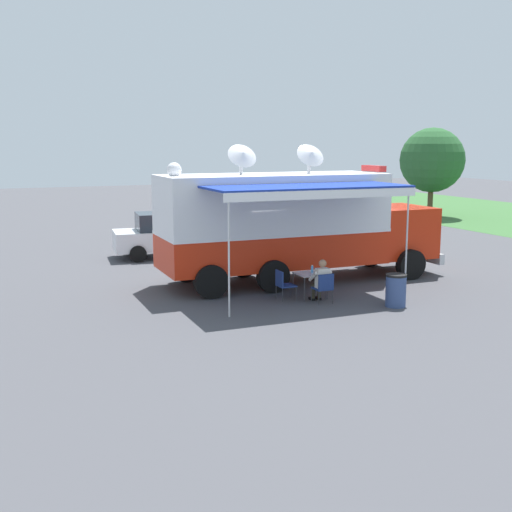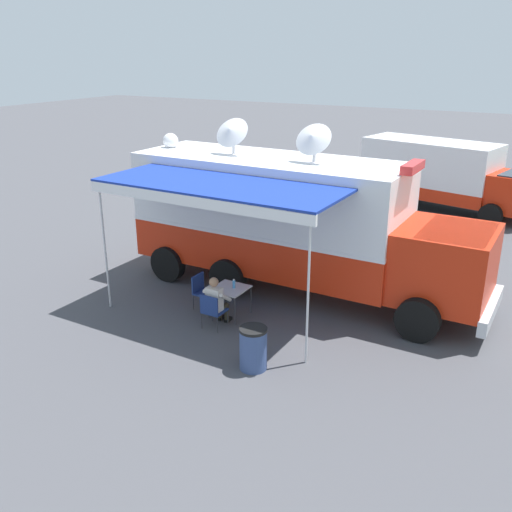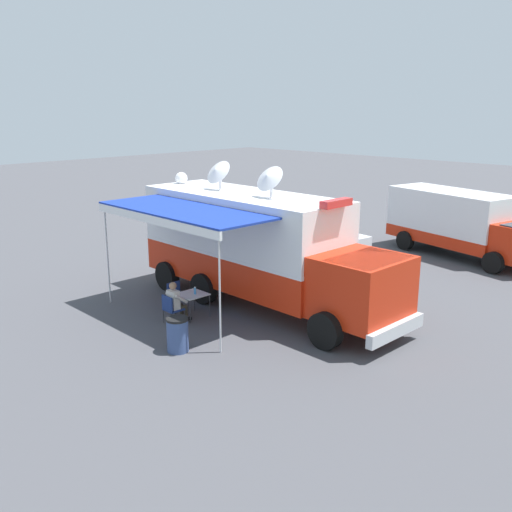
{
  "view_description": "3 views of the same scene",
  "coord_description": "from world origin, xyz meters",
  "px_view_note": "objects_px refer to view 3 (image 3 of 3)",
  "views": [
    {
      "loc": [
        18.41,
        -8.75,
        4.47
      ],
      "look_at": [
        0.59,
        -0.85,
        1.04
      ],
      "focal_mm": 45.22,
      "sensor_mm": 36.0,
      "label": 1
    },
    {
      "loc": [
        12.95,
        6.7,
        6.14
      ],
      "look_at": [
        1.45,
        0.4,
        1.33
      ],
      "focal_mm": 39.76,
      "sensor_mm": 36.0,
      "label": 2
    },
    {
      "loc": [
        12.58,
        12.95,
        6.18
      ],
      "look_at": [
        0.18,
        0.75,
        1.62
      ],
      "focal_mm": 40.44,
      "sensor_mm": 36.0,
      "label": 3
    }
  ],
  "objects_px": {
    "command_truck": "(259,245)",
    "support_truck": "(460,224)",
    "water_bottle": "(195,291)",
    "folding_table": "(192,296)",
    "folding_chair_at_table": "(171,307)",
    "trash_bin": "(178,335)",
    "seated_responder": "(176,301)",
    "folding_chair_beside_table": "(176,294)",
    "car_behind_truck": "(318,235)"
  },
  "relations": [
    {
      "from": "command_truck",
      "to": "support_truck",
      "type": "height_order",
      "value": "command_truck"
    },
    {
      "from": "water_bottle",
      "to": "support_truck",
      "type": "height_order",
      "value": "support_truck"
    },
    {
      "from": "folding_table",
      "to": "water_bottle",
      "type": "distance_m",
      "value": 0.19
    },
    {
      "from": "folding_chair_beside_table",
      "to": "car_behind_truck",
      "type": "xyz_separation_m",
      "value": [
        -8.32,
        -1.02,
        0.37
      ]
    },
    {
      "from": "folding_chair_beside_table",
      "to": "trash_bin",
      "type": "bearing_deg",
      "value": 52.87
    },
    {
      "from": "folding_chair_beside_table",
      "to": "seated_responder",
      "type": "xyz_separation_m",
      "value": [
        0.66,
        0.86,
        0.14
      ]
    },
    {
      "from": "folding_table",
      "to": "folding_chair_beside_table",
      "type": "height_order",
      "value": "folding_chair_beside_table"
    },
    {
      "from": "command_truck",
      "to": "support_truck",
      "type": "xyz_separation_m",
      "value": [
        -10.27,
        1.72,
        -0.56
      ]
    },
    {
      "from": "folding_table",
      "to": "support_truck",
      "type": "xyz_separation_m",
      "value": [
        -12.49,
        2.34,
        0.71
      ]
    },
    {
      "from": "trash_bin",
      "to": "car_behind_truck",
      "type": "height_order",
      "value": "car_behind_truck"
    },
    {
      "from": "folding_chair_beside_table",
      "to": "car_behind_truck",
      "type": "bearing_deg",
      "value": -172.99
    },
    {
      "from": "water_bottle",
      "to": "folding_chair_beside_table",
      "type": "height_order",
      "value": "water_bottle"
    },
    {
      "from": "water_bottle",
      "to": "seated_responder",
      "type": "distance_m",
      "value": 0.69
    },
    {
      "from": "folding_chair_beside_table",
      "to": "folding_chair_at_table",
      "type": "bearing_deg",
      "value": 45.02
    },
    {
      "from": "folding_chair_at_table",
      "to": "folding_chair_beside_table",
      "type": "xyz_separation_m",
      "value": [
        -0.85,
        -0.85,
        0.0
      ]
    },
    {
      "from": "seated_responder",
      "to": "folding_chair_at_table",
      "type": "bearing_deg",
      "value": -1.31
    },
    {
      "from": "folding_chair_at_table",
      "to": "seated_responder",
      "type": "distance_m",
      "value": 0.23
    },
    {
      "from": "folding_chair_at_table",
      "to": "trash_bin",
      "type": "bearing_deg",
      "value": 57.65
    },
    {
      "from": "folding_chair_at_table",
      "to": "folding_chair_beside_table",
      "type": "relative_size",
      "value": 1.0
    },
    {
      "from": "water_bottle",
      "to": "folding_table",
      "type": "bearing_deg",
      "value": -61.88
    },
    {
      "from": "command_truck",
      "to": "folding_chair_beside_table",
      "type": "bearing_deg",
      "value": -34.06
    },
    {
      "from": "seated_responder",
      "to": "car_behind_truck",
      "type": "distance_m",
      "value": 9.18
    },
    {
      "from": "folding_chair_beside_table",
      "to": "trash_bin",
      "type": "xyz_separation_m",
      "value": [
        1.91,
        2.52,
        -0.06
      ]
    },
    {
      "from": "folding_chair_at_table",
      "to": "command_truck",
      "type": "bearing_deg",
      "value": 168.49
    },
    {
      "from": "folding_table",
      "to": "car_behind_truck",
      "type": "bearing_deg",
      "value": -167.39
    },
    {
      "from": "command_truck",
      "to": "support_truck",
      "type": "distance_m",
      "value": 10.42
    },
    {
      "from": "seated_responder",
      "to": "trash_bin",
      "type": "xyz_separation_m",
      "value": [
        1.25,
        1.67,
        -0.2
      ]
    },
    {
      "from": "support_truck",
      "to": "water_bottle",
      "type": "bearing_deg",
      "value": -10.24
    },
    {
      "from": "water_bottle",
      "to": "support_truck",
      "type": "distance_m",
      "value": 12.66
    },
    {
      "from": "command_truck",
      "to": "folding_table",
      "type": "bearing_deg",
      "value": -15.54
    },
    {
      "from": "water_bottle",
      "to": "trash_bin",
      "type": "height_order",
      "value": "water_bottle"
    },
    {
      "from": "support_truck",
      "to": "car_behind_truck",
      "type": "distance_m",
      "value": 5.91
    },
    {
      "from": "folding_chair_at_table",
      "to": "seated_responder",
      "type": "height_order",
      "value": "seated_responder"
    },
    {
      "from": "water_bottle",
      "to": "folding_chair_beside_table",
      "type": "relative_size",
      "value": 0.26
    },
    {
      "from": "water_bottle",
      "to": "folding_chair_at_table",
      "type": "bearing_deg",
      "value": -5.82
    },
    {
      "from": "water_bottle",
      "to": "trash_bin",
      "type": "distance_m",
      "value": 2.51
    },
    {
      "from": "folding_table",
      "to": "car_behind_truck",
      "type": "distance_m",
      "value": 8.59
    },
    {
      "from": "water_bottle",
      "to": "seated_responder",
      "type": "height_order",
      "value": "seated_responder"
    },
    {
      "from": "support_truck",
      "to": "folding_table",
      "type": "bearing_deg",
      "value": -10.59
    },
    {
      "from": "folding_chair_at_table",
      "to": "support_truck",
      "type": "bearing_deg",
      "value": 170.04
    },
    {
      "from": "trash_bin",
      "to": "folding_chair_at_table",
      "type": "bearing_deg",
      "value": -122.35
    },
    {
      "from": "command_truck",
      "to": "water_bottle",
      "type": "height_order",
      "value": "command_truck"
    },
    {
      "from": "folding_table",
      "to": "trash_bin",
      "type": "bearing_deg",
      "value": 42.02
    },
    {
      "from": "folding_table",
      "to": "seated_responder",
      "type": "relative_size",
      "value": 0.65
    },
    {
      "from": "command_truck",
      "to": "water_bottle",
      "type": "xyz_separation_m",
      "value": [
        2.18,
        -0.53,
        -1.11
      ]
    },
    {
      "from": "folding_table",
      "to": "folding_chair_at_table",
      "type": "xyz_separation_m",
      "value": [
        0.8,
        0.0,
        -0.16
      ]
    },
    {
      "from": "water_bottle",
      "to": "command_truck",
      "type": "bearing_deg",
      "value": 166.33
    },
    {
      "from": "trash_bin",
      "to": "support_truck",
      "type": "height_order",
      "value": "support_truck"
    },
    {
      "from": "water_bottle",
      "to": "folding_chair_at_table",
      "type": "height_order",
      "value": "water_bottle"
    },
    {
      "from": "support_truck",
      "to": "trash_bin",
      "type": "bearing_deg",
      "value": -2.64
    }
  ]
}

